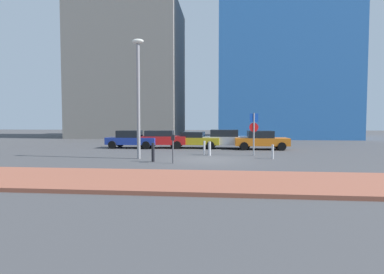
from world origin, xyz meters
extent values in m
plane|color=#424244|center=(0.00, 0.00, 0.00)|extent=(120.00, 120.00, 0.00)
cube|color=#93513D|center=(0.00, -6.70, 0.07)|extent=(40.00, 4.12, 0.14)
cube|color=#1E389E|center=(-6.60, 7.10, 0.61)|extent=(4.27, 1.91, 0.58)
cube|color=black|center=(-6.87, 7.11, 1.19)|extent=(1.86, 1.68, 0.58)
cylinder|color=black|center=(-5.14, 7.91, 0.32)|extent=(0.65, 0.25, 0.64)
cylinder|color=black|center=(-5.21, 6.17, 0.32)|extent=(0.65, 0.25, 0.64)
cylinder|color=black|center=(-7.99, 8.03, 0.32)|extent=(0.65, 0.25, 0.64)
cylinder|color=black|center=(-8.06, 6.29, 0.32)|extent=(0.65, 0.25, 0.64)
cube|color=red|center=(-4.24, 7.37, 0.66)|extent=(4.33, 1.99, 0.68)
cube|color=black|center=(-4.35, 7.37, 1.24)|extent=(2.38, 1.74, 0.47)
cylinder|color=black|center=(-2.85, 8.33, 0.32)|extent=(0.65, 0.26, 0.64)
cylinder|color=black|center=(-2.75, 6.58, 0.32)|extent=(0.65, 0.26, 0.64)
cylinder|color=black|center=(-5.73, 8.17, 0.32)|extent=(0.65, 0.26, 0.64)
cylinder|color=black|center=(-5.63, 6.42, 0.32)|extent=(0.65, 0.26, 0.64)
cube|color=gold|center=(-1.45, 7.57, 0.61)|extent=(4.47, 2.16, 0.58)
cube|color=black|center=(-1.56, 7.58, 1.14)|extent=(1.97, 1.83, 0.47)
cylinder|color=black|center=(0.09, 8.39, 0.32)|extent=(0.65, 0.27, 0.64)
cylinder|color=black|center=(-0.05, 6.54, 0.32)|extent=(0.65, 0.27, 0.64)
cylinder|color=black|center=(-2.86, 8.61, 0.32)|extent=(0.65, 0.27, 0.64)
cylinder|color=black|center=(-3.00, 6.76, 0.32)|extent=(0.65, 0.27, 0.64)
cube|color=#B7BABF|center=(1.33, 7.59, 0.65)|extent=(4.38, 1.98, 0.67)
cube|color=black|center=(1.07, 7.60, 1.27)|extent=(2.29, 1.76, 0.56)
cylinder|color=black|center=(2.83, 8.46, 0.32)|extent=(0.65, 0.24, 0.64)
cylinder|color=black|center=(2.77, 6.63, 0.32)|extent=(0.65, 0.24, 0.64)
cylinder|color=black|center=(-0.10, 8.56, 0.32)|extent=(0.65, 0.24, 0.64)
cylinder|color=black|center=(-0.16, 6.73, 0.32)|extent=(0.65, 0.24, 0.64)
cube|color=orange|center=(4.00, 6.92, 0.62)|extent=(4.23, 1.89, 0.61)
cube|color=black|center=(3.91, 6.92, 1.21)|extent=(1.99, 1.71, 0.56)
cylinder|color=black|center=(5.42, 7.86, 0.32)|extent=(0.64, 0.23, 0.64)
cylinder|color=black|center=(5.44, 6.02, 0.32)|extent=(0.64, 0.23, 0.64)
cylinder|color=black|center=(2.56, 7.82, 0.32)|extent=(0.64, 0.23, 0.64)
cylinder|color=black|center=(2.58, 5.98, 0.32)|extent=(0.64, 0.23, 0.64)
cylinder|color=gray|center=(2.93, 2.38, 1.39)|extent=(0.10, 0.10, 2.78)
cube|color=#1447B7|center=(2.93, 2.38, 2.48)|extent=(0.55, 0.12, 0.55)
cylinder|color=red|center=(2.93, 2.38, 1.85)|extent=(0.60, 0.11, 0.60)
cylinder|color=#4C4C51|center=(-1.74, -1.72, 0.62)|extent=(0.08, 0.08, 1.25)
cube|color=black|center=(-1.74, -1.72, 1.39)|extent=(0.18, 0.14, 0.28)
cylinder|color=gray|center=(-4.10, 0.04, 3.40)|extent=(0.20, 0.20, 6.79)
ellipsoid|color=silver|center=(-4.10, 0.04, 6.94)|extent=(0.70, 0.36, 0.30)
cylinder|color=#B7B7BC|center=(-0.31, 2.69, 0.46)|extent=(0.13, 0.13, 0.92)
cylinder|color=black|center=(-2.95, -1.15, 0.52)|extent=(0.17, 0.17, 1.04)
cylinder|color=#B7B7BC|center=(3.88, 0.79, 0.43)|extent=(0.14, 0.14, 0.85)
cylinder|color=#B7B7BC|center=(0.06, 2.18, 0.45)|extent=(0.17, 0.17, 0.91)
cube|color=#3372BF|center=(9.00, 26.05, 13.33)|extent=(17.13, 13.39, 26.66)
cube|color=gray|center=(-12.29, 25.05, 9.23)|extent=(14.45, 11.46, 18.45)
camera|label=1|loc=(0.85, -17.58, 2.25)|focal=28.28mm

